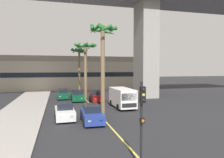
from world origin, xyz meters
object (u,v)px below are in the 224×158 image
(delivery_van, at_px, (122,97))
(traffic_light_median_near, at_px, (142,114))
(palm_tree_near_median, at_px, (103,45))
(palm_tree_far_median, at_px, (85,55))
(car_queue_second, at_px, (65,111))
(car_queue_fifth, at_px, (63,94))
(car_queue_front, at_px, (77,96))
(car_queue_third, at_px, (92,114))
(palm_tree_mid_median, at_px, (79,57))
(car_queue_fourth, at_px, (97,96))

(delivery_van, xyz_separation_m, traffic_light_median_near, (-3.83, -15.39, 1.43))
(delivery_van, bearing_deg, palm_tree_near_median, -135.34)
(delivery_van, relative_size, palm_tree_far_median, 0.59)
(car_queue_second, xyz_separation_m, car_queue_fifth, (0.19, 13.73, 0.00))
(car_queue_front, relative_size, traffic_light_median_near, 0.98)
(car_queue_third, bearing_deg, traffic_light_median_near, -84.73)
(traffic_light_median_near, distance_m, palm_tree_mid_median, 31.08)
(traffic_light_median_near, bearing_deg, palm_tree_near_median, 86.30)
(car_queue_third, distance_m, car_queue_fifth, 15.76)
(car_queue_third, distance_m, delivery_van, 7.64)
(palm_tree_far_median, bearing_deg, car_queue_second, -105.41)
(car_queue_fifth, bearing_deg, car_queue_second, -90.80)
(car_queue_front, relative_size, car_queue_second, 0.99)
(delivery_van, bearing_deg, palm_tree_mid_median, 103.32)
(car_queue_second, height_order, traffic_light_median_near, traffic_light_median_near)
(car_queue_second, relative_size, car_queue_fourth, 1.01)
(car_queue_second, bearing_deg, car_queue_fourth, 63.55)
(traffic_light_median_near, bearing_deg, delivery_van, 76.02)
(delivery_van, height_order, palm_tree_near_median, palm_tree_near_median)
(traffic_light_median_near, bearing_deg, car_queue_fourth, 85.42)
(car_queue_front, bearing_deg, palm_tree_far_median, 59.52)
(car_queue_third, relative_size, car_queue_fifth, 1.00)
(car_queue_fourth, xyz_separation_m, traffic_light_median_near, (-1.69, -21.04, 1.99))
(delivery_van, bearing_deg, car_queue_third, -128.02)
(palm_tree_mid_median, xyz_separation_m, palm_tree_far_median, (0.42, -5.79, 0.01))
(car_queue_front, height_order, traffic_light_median_near, traffic_light_median_near)
(car_queue_fourth, height_order, palm_tree_near_median, palm_tree_near_median)
(delivery_van, distance_m, palm_tree_mid_median, 16.83)
(palm_tree_near_median, bearing_deg, car_queue_second, -164.23)
(palm_tree_far_median, bearing_deg, palm_tree_mid_median, 94.14)
(car_queue_third, xyz_separation_m, palm_tree_near_median, (1.67, 3.01, 6.48))
(car_queue_front, distance_m, palm_tree_far_median, 7.07)
(car_queue_second, xyz_separation_m, car_queue_fourth, (4.86, 9.77, 0.00))
(car_queue_fifth, distance_m, palm_tree_far_median, 7.27)
(car_queue_third, distance_m, palm_tree_far_median, 16.90)
(car_queue_front, distance_m, palm_tree_mid_median, 10.66)
(car_queue_front, distance_m, palm_tree_near_median, 11.95)
(car_queue_second, bearing_deg, palm_tree_near_median, 15.77)
(traffic_light_median_near, bearing_deg, car_queue_front, 92.55)
(traffic_light_median_near, bearing_deg, palm_tree_mid_median, 89.65)
(car_queue_third, xyz_separation_m, car_queue_fifth, (-2.12, 15.61, 0.00))
(palm_tree_near_median, bearing_deg, car_queue_fifth, 106.71)
(car_queue_fifth, xyz_separation_m, palm_tree_mid_median, (3.17, 5.78, 6.32))
(car_queue_fourth, height_order, delivery_van, delivery_van)
(car_queue_third, distance_m, traffic_light_median_near, 9.63)
(car_queue_front, xyz_separation_m, car_queue_fifth, (-1.99, 2.73, 0.00))
(car_queue_fourth, xyz_separation_m, palm_tree_far_median, (-1.08, 3.94, 6.33))
(car_queue_front, bearing_deg, palm_tree_near_median, -79.70)
(car_queue_fourth, xyz_separation_m, car_queue_fifth, (-4.67, 3.95, 0.00))
(palm_tree_mid_median, bearing_deg, palm_tree_near_median, -88.09)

